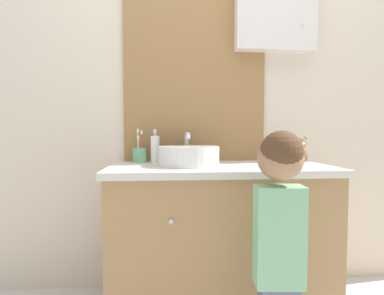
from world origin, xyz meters
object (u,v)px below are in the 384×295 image
sink_basin (189,155)px  teddy_bear (301,151)px  soap_dispenser (155,149)px  child_figure (280,223)px  toothbrush_holder (140,154)px

sink_basin → teddy_bear: (0.65, 0.05, 0.02)m
soap_dispenser → teddy_bear: bearing=-7.1°
child_figure → teddy_bear: size_ratio=6.32×
child_figure → teddy_bear: bearing=59.0°
teddy_bear → sink_basin: bearing=-175.6°
toothbrush_holder → child_figure: bearing=-48.1°
child_figure → teddy_bear: child_figure is taller
toothbrush_holder → teddy_bear: (0.93, -0.13, 0.03)m
soap_dispenser → child_figure: soap_dispenser is taller
sink_basin → child_figure: 0.63m
teddy_bear → toothbrush_holder: bearing=172.3°
soap_dispenser → child_figure: 0.86m
soap_dispenser → teddy_bear: size_ratio=1.26×
toothbrush_holder → sink_basin: bearing=-32.1°
soap_dispenser → teddy_bear: (0.84, -0.10, -0.01)m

